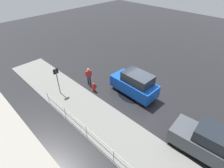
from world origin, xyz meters
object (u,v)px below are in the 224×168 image
object	(u,v)px
fire_hydrant	(94,87)
sign_post	(57,78)
parked_sedan	(213,145)
pedestrian	(89,75)
moving_hatchback	(135,84)

from	to	relation	value
fire_hydrant	sign_post	world-z (taller)	sign_post
parked_sedan	fire_hydrant	distance (m)	9.32
fire_hydrant	sign_post	bearing A→B (deg)	50.66
fire_hydrant	sign_post	distance (m)	3.06
pedestrian	sign_post	size ratio (longest dim) A/B	0.68
parked_sedan	pedestrian	world-z (taller)	parked_sedan
sign_post	fire_hydrant	bearing A→B (deg)	-129.34
pedestrian	moving_hatchback	bearing A→B (deg)	-155.66
moving_hatchback	fire_hydrant	world-z (taller)	moving_hatchback
moving_hatchback	fire_hydrant	size ratio (longest dim) A/B	4.91
parked_sedan	fire_hydrant	xyz separation A→B (m)	(9.28, 0.65, -0.60)
pedestrian	sign_post	bearing A→B (deg)	74.73
parked_sedan	sign_post	distance (m)	11.44
moving_hatchback	sign_post	world-z (taller)	sign_post
moving_hatchback	pedestrian	size ratio (longest dim) A/B	2.43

